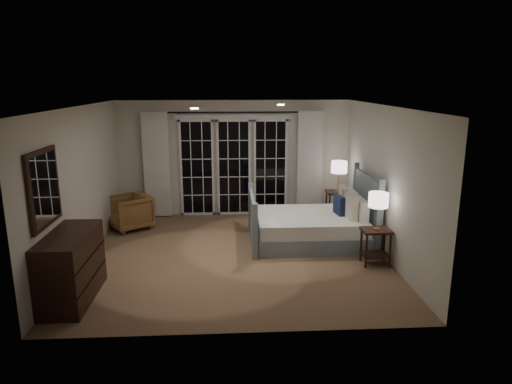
{
  "coord_description": "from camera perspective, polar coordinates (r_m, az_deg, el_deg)",
  "views": [
    {
      "loc": [
        -0.08,
        -7.32,
        2.88
      ],
      "look_at": [
        0.35,
        0.2,
        1.05
      ],
      "focal_mm": 32.0,
      "sensor_mm": 36.0,
      "label": 1
    }
  ],
  "objects": [
    {
      "name": "floor",
      "position": [
        7.87,
        -2.5,
        -7.83
      ],
      "size": [
        5.0,
        5.0,
        0.0
      ],
      "primitive_type": "plane",
      "color": "brown",
      "rests_on": "ground"
    },
    {
      "name": "lamp_right",
      "position": [
        9.6,
        10.35,
        3.05
      ],
      "size": [
        0.33,
        0.33,
        0.64
      ],
      "color": "#B88B49",
      "rests_on": "nightstand_right"
    },
    {
      "name": "mirror",
      "position": [
        6.43,
        -24.97,
        0.42
      ],
      "size": [
        0.05,
        0.85,
        1.0
      ],
      "color": "black",
      "rests_on": "wall_left"
    },
    {
      "name": "wall_right",
      "position": [
        7.94,
        15.77,
        1.27
      ],
      "size": [
        0.02,
        5.0,
        2.5
      ],
      "primitive_type": "cube",
      "color": "beige",
      "rests_on": "floor"
    },
    {
      "name": "wall_front",
      "position": [
        5.09,
        -2.2,
        -5.04
      ],
      "size": [
        5.0,
        0.02,
        2.5
      ],
      "primitive_type": "cube",
      "color": "beige",
      "rests_on": "floor"
    },
    {
      "name": "nightstand_left",
      "position": [
        7.59,
        14.74,
        -6.0
      ],
      "size": [
        0.45,
        0.36,
        0.59
      ],
      "color": "black",
      "rests_on": "floor"
    },
    {
      "name": "nightstand_right",
      "position": [
        9.76,
        10.17,
        -1.16
      ],
      "size": [
        0.49,
        0.39,
        0.64
      ],
      "color": "black",
      "rests_on": "floor"
    },
    {
      "name": "downlight_b",
      "position": [
        6.95,
        -7.69,
        10.31
      ],
      "size": [
        0.12,
        0.12,
        0.01
      ],
      "primitive_type": "cylinder",
      "color": "white",
      "rests_on": "ceiling"
    },
    {
      "name": "armchair",
      "position": [
        9.45,
        -15.52,
        -2.44
      ],
      "size": [
        1.04,
        1.03,
        0.69
      ],
      "primitive_type": "imported",
      "rotation": [
        0.0,
        0.0,
        -0.95
      ],
      "color": "brown",
      "rests_on": "floor"
    },
    {
      "name": "bed",
      "position": [
        8.43,
        7.14,
        -4.16
      ],
      "size": [
        2.14,
        1.53,
        1.24
      ],
      "color": "#879AA3",
      "rests_on": "floor"
    },
    {
      "name": "ceiling",
      "position": [
        7.33,
        -2.7,
        10.66
      ],
      "size": [
        5.0,
        5.0,
        0.0
      ],
      "primitive_type": "plane",
      "rotation": [
        3.14,
        0.0,
        0.0
      ],
      "color": "white",
      "rests_on": "wall_back"
    },
    {
      "name": "dresser",
      "position": [
        6.66,
        -22.12,
        -8.67
      ],
      "size": [
        0.56,
        1.32,
        0.93
      ],
      "color": "black",
      "rests_on": "floor"
    },
    {
      "name": "curtain_right",
      "position": [
        10.01,
        6.72,
        3.6
      ],
      "size": [
        0.55,
        0.1,
        2.25
      ],
      "primitive_type": "cube",
      "color": "silver",
      "rests_on": "curtain_rod"
    },
    {
      "name": "curtain_rod",
      "position": [
        9.74,
        -2.86,
        9.92
      ],
      "size": [
        3.5,
        0.03,
        0.03
      ],
      "primitive_type": "cylinder",
      "rotation": [
        0.0,
        1.57,
        0.0
      ],
      "color": "black",
      "rests_on": "wall_back"
    },
    {
      "name": "french_doors",
      "position": [
        9.95,
        -2.78,
        3.26
      ],
      "size": [
        2.5,
        0.04,
        2.2
      ],
      "color": "black",
      "rests_on": "wall_back"
    },
    {
      "name": "wall_back",
      "position": [
        9.96,
        -2.8,
        4.21
      ],
      "size": [
        5.0,
        0.02,
        2.5
      ],
      "primitive_type": "cube",
      "color": "beige",
      "rests_on": "floor"
    },
    {
      "name": "wall_left",
      "position": [
        7.88,
        -21.08,
        0.78
      ],
      "size": [
        0.02,
        5.0,
        2.5
      ],
      "primitive_type": "cube",
      "color": "beige",
      "rests_on": "floor"
    },
    {
      "name": "lamp_left",
      "position": [
        7.4,
        15.05,
        -1.01
      ],
      "size": [
        0.31,
        0.31,
        0.6
      ],
      "color": "#B88B49",
      "rests_on": "nightstand_left"
    },
    {
      "name": "downlight_a",
      "position": [
        7.98,
        3.1,
        10.82
      ],
      "size": [
        0.12,
        0.12,
        0.01
      ],
      "primitive_type": "cylinder",
      "color": "white",
      "rests_on": "ceiling"
    },
    {
      "name": "curtain_left",
      "position": [
        9.98,
        -12.31,
        3.35
      ],
      "size": [
        0.55,
        0.1,
        2.25
      ],
      "primitive_type": "cube",
      "color": "silver",
      "rests_on": "curtain_rod"
    }
  ]
}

